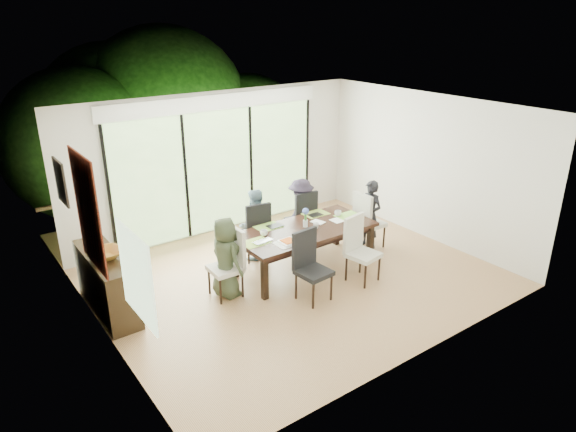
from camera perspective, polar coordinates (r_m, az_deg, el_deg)
floor at (r=8.38m, az=1.01°, el=-6.91°), size 6.00×5.00×0.01m
ceiling at (r=7.47m, az=1.15°, el=11.66°), size 6.00×5.00×0.01m
wall_back at (r=9.85m, az=-7.79°, el=5.83°), size 6.00×0.02×2.70m
wall_front at (r=6.17m, az=15.29°, el=-4.64°), size 6.00×0.02×2.70m
wall_left at (r=6.60m, az=-20.34°, el=-3.49°), size 0.02×5.00×2.70m
wall_right at (r=9.85m, az=15.27°, el=5.26°), size 0.02×5.00×2.70m
glass_doors at (r=9.85m, az=-7.63°, el=4.94°), size 4.20×0.02×2.30m
blinds_header at (r=9.56m, az=-7.99°, el=12.41°), size 4.40×0.06×0.28m
mullion_a at (r=9.09m, az=-19.26°, el=2.46°), size 0.05×0.04×2.30m
mullion_b at (r=9.55m, az=-11.29°, el=4.17°), size 0.05×0.04×2.30m
mullion_c at (r=10.18m, az=-4.14°, el=5.63°), size 0.05×0.04×2.30m
mullion_d at (r=10.95m, az=2.12°, el=6.82°), size 0.05×0.04×2.30m
side_window at (r=5.50m, az=-16.51°, el=-6.40°), size 0.02×0.90×1.00m
deck at (r=11.05m, az=-9.64°, el=-0.18°), size 6.00×1.80×0.10m
rail_top at (r=11.53m, az=-11.63°, el=3.79°), size 6.00×0.08×0.06m
foliage_left at (r=11.66m, az=-22.16°, el=7.38°), size 3.20×3.20×3.20m
foliage_mid at (r=12.82m, az=-13.49°, el=11.19°), size 4.00×4.00×4.00m
foliage_right at (r=13.03m, az=-4.50°, el=9.44°), size 2.80×2.80×2.80m
foliage_far at (r=13.17m, az=-18.70°, el=10.12°), size 3.60×3.60×3.60m
table_top at (r=8.38m, az=1.88°, el=-1.57°), size 2.34×1.07×0.06m
table_apron at (r=8.41m, az=1.88°, el=-2.11°), size 2.14×0.88×0.10m
table_leg_fl at (r=7.65m, az=-2.61°, el=-6.99°), size 0.09×0.09×0.67m
table_leg_fr at (r=8.89m, az=9.08°, el=-2.98°), size 0.09×0.09×0.67m
table_leg_bl at (r=8.31m, az=-5.90°, el=-4.65°), size 0.09×0.09×0.67m
table_leg_br at (r=9.46m, az=5.44°, el=-1.25°), size 0.09×0.09×0.67m
chair_left_end at (r=7.70m, az=-7.03°, el=-5.27°), size 0.46×0.46×1.07m
chair_right_end at (r=9.37m, az=9.15°, el=-0.35°), size 0.45×0.45×1.07m
chair_far_left at (r=8.85m, az=-3.81°, el=-1.47°), size 0.51×0.51×1.07m
chair_far_right at (r=9.37m, az=1.35°, el=-0.06°), size 0.50×0.50×1.07m
chair_near_left at (r=7.55m, az=2.91°, el=-5.71°), size 0.49×0.49×1.07m
chair_near_right at (r=8.15m, az=8.42°, el=-3.76°), size 0.52×0.52×1.07m
person_left_end at (r=7.67m, az=-6.93°, el=-4.62°), size 0.43×0.63×1.26m
person_right_end at (r=9.32m, az=9.09°, el=0.15°), size 0.42×0.62×1.26m
person_far_left at (r=8.79m, az=-3.76°, el=-0.95°), size 0.63×0.44×1.26m
person_far_right at (r=9.32m, az=1.43°, el=0.43°), size 0.66×0.51×1.26m
placemat_left at (r=7.86m, az=-3.61°, el=-2.95°), size 0.43×0.31×0.01m
placemat_right at (r=8.94m, az=6.71°, el=0.04°), size 0.43×0.31×0.01m
placemat_far_l at (r=8.42m, az=-2.21°, el=-1.21°), size 0.43×0.31×0.01m
placemat_far_r at (r=8.97m, az=3.10°, el=0.25°), size 0.43×0.31×0.01m
placemat_paper at (r=7.84m, az=0.04°, el=-2.98°), size 0.43×0.31×0.01m
tablet_far_l at (r=8.43m, az=-1.45°, el=-1.10°), size 0.25×0.18×0.01m
tablet_far_r at (r=8.90m, az=3.05°, el=0.14°), size 0.23×0.17×0.01m
papers at (r=8.74m, az=5.72°, el=-0.41°), size 0.29×0.21×0.00m
platter_base at (r=7.83m, az=0.04°, el=-2.89°), size 0.25×0.25×0.02m
platter_snacks at (r=7.83m, az=0.04°, el=-2.77°), size 0.19×0.19×0.01m
vase at (r=8.41m, az=1.95°, el=-0.83°), size 0.08×0.08×0.12m
hyacinth_stems at (r=8.36m, az=1.96°, el=-0.09°), size 0.04×0.04×0.16m
hyacinth_blooms at (r=8.33m, az=1.97°, el=0.53°), size 0.11×0.11×0.11m
laptop at (r=7.83m, az=-2.60°, el=-2.96°), size 0.34×0.24×0.03m
cup_a at (r=8.08m, az=-2.69°, el=-1.88°), size 0.17×0.17×0.09m
cup_b at (r=8.36m, az=3.12°, el=-1.08°), size 0.14×0.14×0.09m
cup_c at (r=8.89m, az=5.57°, el=0.29°), size 0.16×0.16×0.09m
book at (r=8.54m, az=3.01°, el=-0.84°), size 0.20×0.25×0.02m
sideboard at (r=7.76m, az=-19.47°, el=-7.04°), size 0.44×1.55×0.87m
bowl at (r=7.46m, az=-19.70°, el=-4.03°), size 0.46×0.46×0.11m
candlestick_base at (r=7.88m, az=-20.65°, el=-3.09°), size 0.10×0.10×0.04m
candlestick_shaft at (r=7.66m, az=-21.25°, el=1.07°), size 0.02×0.02×1.21m
candlestick_pan at (r=7.48m, az=-21.86°, el=5.38°), size 0.10×0.10×0.03m
candle at (r=7.47m, az=-21.93°, el=5.80°), size 0.03×0.03×0.10m
tapestry at (r=6.84m, az=-21.37°, el=0.43°), size 0.02×1.00×1.50m
art_frame at (r=8.03m, az=-23.95°, el=3.47°), size 0.03×0.55×0.65m
art_canvas at (r=8.04m, az=-23.82°, el=3.50°), size 0.01×0.45×0.55m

